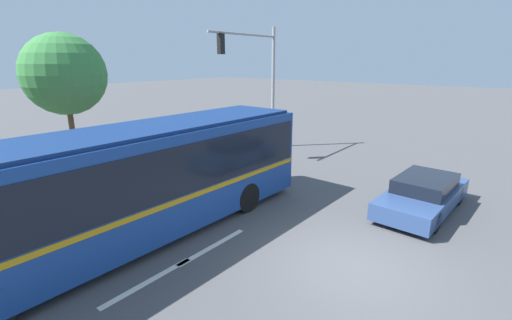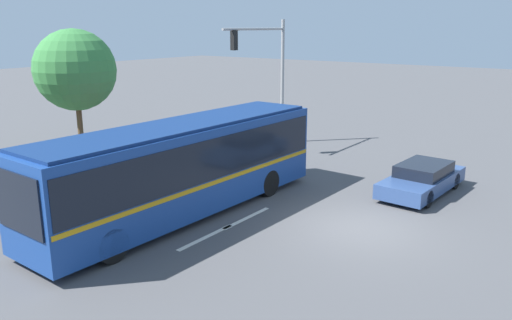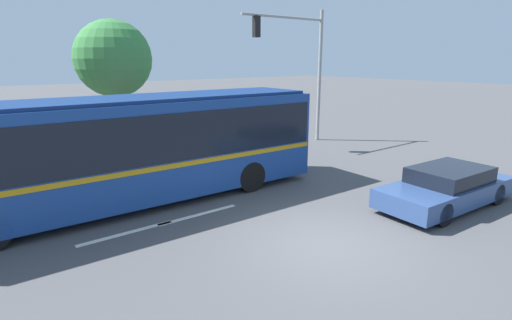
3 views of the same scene
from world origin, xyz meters
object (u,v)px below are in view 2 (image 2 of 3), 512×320
at_px(sedan_foreground, 422,179).
at_px(street_tree_centre, 75,70).
at_px(city_bus, 184,163).
at_px(traffic_light_pole, 269,65).

height_order(sedan_foreground, street_tree_centre, street_tree_centre).
bearing_deg(city_bus, street_tree_centre, -104.52).
height_order(sedan_foreground, traffic_light_pole, traffic_light_pole).
height_order(city_bus, traffic_light_pole, traffic_light_pole).
bearing_deg(sedan_foreground, street_tree_centre, -71.18).
bearing_deg(traffic_light_pole, city_bus, 19.31).
bearing_deg(city_bus, traffic_light_pole, -159.23).
xyz_separation_m(sedan_foreground, traffic_light_pole, (2.99, 9.26, 3.71)).
relative_size(city_bus, sedan_foreground, 2.46).
height_order(city_bus, sedan_foreground, city_bus).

